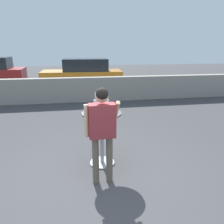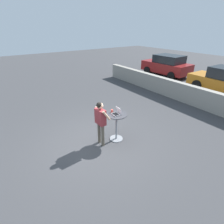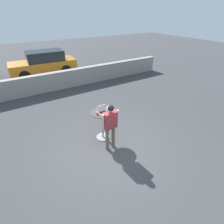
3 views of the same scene
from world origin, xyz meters
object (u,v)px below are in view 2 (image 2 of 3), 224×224
(laptop, at_px, (117,113))
(parked_car_further_down, at_px, (167,65))
(cafe_table, at_px, (116,123))
(coffee_mug, at_px, (112,111))
(standing_person, at_px, (100,118))

(laptop, height_order, parked_car_further_down, parked_car_further_down)
(laptop, xyz_separation_m, parked_car_further_down, (-5.17, 9.07, -0.24))
(cafe_table, bearing_deg, coffee_mug, -168.86)
(parked_car_further_down, bearing_deg, standing_person, -62.28)
(laptop, xyz_separation_m, standing_person, (-0.07, -0.63, -0.06))
(coffee_mug, distance_m, parked_car_further_down, 10.39)
(cafe_table, height_order, standing_person, standing_person)
(coffee_mug, xyz_separation_m, standing_person, (0.15, -0.58, -0.06))
(cafe_table, height_order, parked_car_further_down, parked_car_further_down)
(standing_person, xyz_separation_m, parked_car_further_down, (-5.10, 9.71, -0.18))
(standing_person, bearing_deg, parked_car_further_down, 117.72)
(coffee_mug, relative_size, parked_car_further_down, 0.03)
(cafe_table, xyz_separation_m, coffee_mug, (-0.22, -0.04, 0.41))
(coffee_mug, bearing_deg, standing_person, -75.92)
(cafe_table, distance_m, laptop, 0.41)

